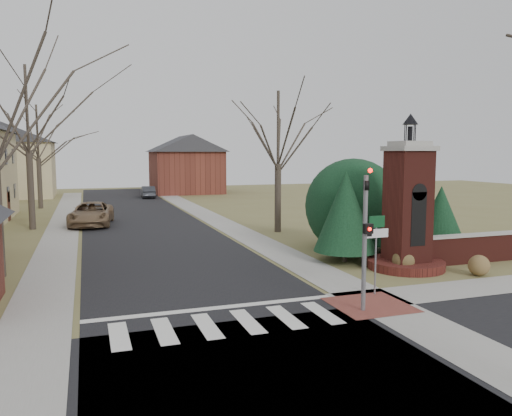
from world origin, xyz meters
name	(u,v)px	position (x,y,z in m)	size (l,w,h in m)	color
ground	(236,334)	(0.00, 0.00, 0.00)	(120.00, 120.00, 0.00)	olive
main_street	(144,224)	(0.00, 22.00, 0.01)	(8.00, 70.00, 0.01)	black
cross_street	(275,381)	(0.00, -3.00, 0.01)	(120.00, 8.00, 0.01)	black
crosswalk_zone	(228,324)	(0.00, 0.80, 0.01)	(8.00, 2.20, 0.02)	silver
stop_bar	(215,308)	(0.00, 2.30, 0.01)	(8.00, 0.35, 0.02)	silver
sidewalk_right_main	(218,221)	(5.20, 22.00, 0.01)	(2.00, 60.00, 0.02)	gray
sidewalk_left	(63,228)	(-5.20, 22.00, 0.01)	(2.00, 60.00, 0.02)	gray
curb_apron	(370,305)	(4.80, 1.00, 0.01)	(2.40, 2.40, 0.02)	brown
traffic_signal_pole	(365,228)	(4.30, 0.57, 2.59)	(0.28, 0.41, 4.50)	slate
sign_post	(376,239)	(5.59, 1.99, 1.95)	(0.90, 0.07, 2.75)	slate
brick_gate_monument	(407,218)	(9.00, 4.99, 2.17)	(3.20, 3.20, 6.47)	#561F19
brick_garden_wall	(491,247)	(13.50, 5.00, 0.66)	(7.50, 0.50, 1.30)	#561F19
house_distant_left	(4,159)	(-12.01, 48.00, 4.25)	(10.80, 8.80, 8.53)	#CAB387
house_distant_right	(186,163)	(7.99, 47.99, 3.65)	(8.80, 8.80, 7.30)	brown
evergreen_near	(346,211)	(7.20, 7.00, 2.30)	(2.80, 2.80, 4.10)	#473D33
evergreen_mid	(394,200)	(10.50, 8.20, 2.60)	(3.40, 3.40, 4.70)	#473D33
evergreen_far	(441,215)	(12.50, 7.20, 1.90)	(2.40, 2.40, 3.30)	#473D33
evergreen_mass	(353,202)	(9.00, 9.50, 2.40)	(4.80, 4.80, 4.80)	black
bare_tree_1	(26,102)	(-7.00, 22.00, 8.03)	(8.40, 8.40, 11.64)	#473D33
bare_tree_2	(37,128)	(-7.50, 35.00, 7.03)	(7.35, 7.35, 10.19)	#473D33
bare_tree_3	(278,123)	(7.50, 16.00, 6.69)	(7.00, 7.00, 9.70)	#473D33
pickup_truck	(91,214)	(-3.40, 22.62, 0.78)	(2.60, 5.63, 1.56)	#7E6245
distant_car	(148,192)	(2.72, 42.51, 0.64)	(1.36, 3.89, 1.28)	#33353B
dry_shrub_left	(404,260)	(8.60, 4.60, 0.46)	(0.92, 0.92, 0.92)	brown
dry_shrub_right	(479,265)	(11.00, 3.00, 0.42)	(0.83, 0.83, 0.83)	brown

